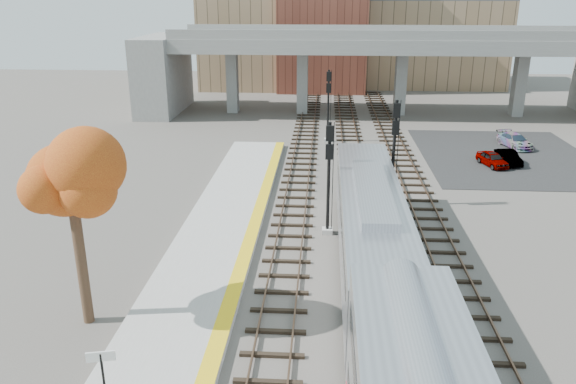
% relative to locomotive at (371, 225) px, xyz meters
% --- Properties ---
extents(ground, '(160.00, 160.00, 0.00)m').
position_rel_locomotive_xyz_m(ground, '(-1.00, -6.81, -2.28)').
color(ground, '#47423D').
rests_on(ground, ground).
extents(platform, '(4.50, 60.00, 0.35)m').
position_rel_locomotive_xyz_m(platform, '(-8.25, -6.81, -2.10)').
color(platform, '#9E9E99').
rests_on(platform, ground).
extents(yellow_strip, '(0.70, 60.00, 0.01)m').
position_rel_locomotive_xyz_m(yellow_strip, '(-6.35, -6.81, -1.92)').
color(yellow_strip, yellow).
rests_on(yellow_strip, platform).
extents(tracks, '(10.70, 95.00, 0.25)m').
position_rel_locomotive_xyz_m(tracks, '(-0.07, 5.69, -2.20)').
color(tracks, black).
rests_on(tracks, ground).
extents(overpass, '(54.00, 12.00, 9.50)m').
position_rel_locomotive_xyz_m(overpass, '(3.92, 38.19, 3.53)').
color(overpass, slate).
rests_on(overpass, ground).
extents(buildings_far, '(43.00, 21.00, 20.60)m').
position_rel_locomotive_xyz_m(buildings_far, '(0.26, 59.76, 5.60)').
color(buildings_far, '#9A7A59').
rests_on(buildings_far, ground).
extents(parking_lot, '(14.00, 18.00, 0.04)m').
position_rel_locomotive_xyz_m(parking_lot, '(13.00, 21.19, -2.26)').
color(parking_lot, black).
rests_on(parking_lot, ground).
extents(locomotive, '(3.02, 19.05, 4.10)m').
position_rel_locomotive_xyz_m(locomotive, '(0.00, 0.00, 0.00)').
color(locomotive, '#A8AAB2').
rests_on(locomotive, ground).
extents(signal_mast_near, '(0.60, 0.64, 6.53)m').
position_rel_locomotive_xyz_m(signal_mast_near, '(-2.10, 3.96, 0.86)').
color(signal_mast_near, '#9E9E99').
rests_on(signal_mast_near, ground).
extents(signal_mast_mid, '(0.60, 0.64, 6.91)m').
position_rel_locomotive_xyz_m(signal_mast_mid, '(2.00, 8.72, 1.12)').
color(signal_mast_mid, '#9E9E99').
rests_on(signal_mast_mid, ground).
extents(signal_mast_far, '(0.60, 0.64, 6.59)m').
position_rel_locomotive_xyz_m(signal_mast_far, '(-2.10, 25.09, 0.90)').
color(signal_mast_far, '#9E9E99').
rests_on(signal_mast_far, ground).
extents(station_sign, '(0.89, 0.24, 2.27)m').
position_rel_locomotive_xyz_m(station_sign, '(-9.19, -11.47, -0.30)').
color(station_sign, black).
rests_on(station_sign, platform).
extents(tree, '(3.60, 3.60, 8.88)m').
position_rel_locomotive_xyz_m(tree, '(-12.16, -5.82, 4.31)').
color(tree, '#382619').
rests_on(tree, ground).
extents(car_a, '(2.19, 3.55, 1.13)m').
position_rel_locomotive_xyz_m(car_a, '(11.02, 18.13, -1.67)').
color(car_a, '#99999E').
rests_on(car_a, parking_lot).
extents(car_b, '(1.52, 3.44, 1.10)m').
position_rel_locomotive_xyz_m(car_b, '(12.46, 18.79, -1.69)').
color(car_b, '#99999E').
rests_on(car_b, parking_lot).
extents(car_c, '(2.68, 4.44, 1.20)m').
position_rel_locomotive_xyz_m(car_c, '(14.60, 24.09, -1.64)').
color(car_c, '#99999E').
rests_on(car_c, parking_lot).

